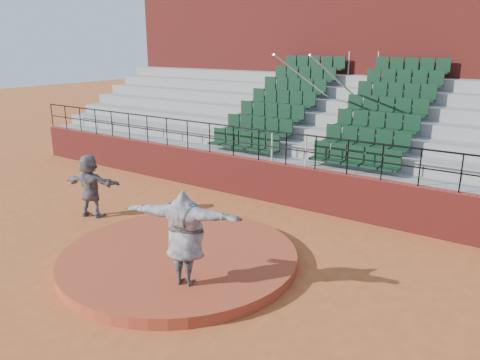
% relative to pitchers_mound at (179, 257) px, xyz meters
% --- Properties ---
extents(ground, '(90.00, 90.00, 0.00)m').
position_rel_pitchers_mound_xyz_m(ground, '(0.00, 0.00, -0.12)').
color(ground, '#B15627').
rests_on(ground, ground).
extents(pitchers_mound, '(5.50, 5.50, 0.25)m').
position_rel_pitchers_mound_xyz_m(pitchers_mound, '(0.00, 0.00, 0.00)').
color(pitchers_mound, '#A23F24').
rests_on(pitchers_mound, ground).
extents(pitching_rubber, '(0.60, 0.15, 0.03)m').
position_rel_pitchers_mound_xyz_m(pitching_rubber, '(0.00, 0.15, 0.14)').
color(pitching_rubber, white).
rests_on(pitching_rubber, pitchers_mound).
extents(boundary_wall, '(24.00, 0.30, 1.30)m').
position_rel_pitchers_mound_xyz_m(boundary_wall, '(0.00, 5.00, 0.53)').
color(boundary_wall, maroon).
rests_on(boundary_wall, ground).
extents(wall_railing, '(24.04, 0.05, 1.03)m').
position_rel_pitchers_mound_xyz_m(wall_railing, '(0.00, 5.00, 1.90)').
color(wall_railing, black).
rests_on(wall_railing, boundary_wall).
extents(seating_deck, '(24.00, 5.97, 4.63)m').
position_rel_pitchers_mound_xyz_m(seating_deck, '(0.00, 8.65, 1.31)').
color(seating_deck, gray).
rests_on(seating_deck, ground).
extents(press_box_facade, '(24.00, 3.00, 7.10)m').
position_rel_pitchers_mound_xyz_m(press_box_facade, '(0.00, 12.60, 3.43)').
color(press_box_facade, maroon).
rests_on(press_box_facade, ground).
extents(pitcher, '(2.52, 1.36, 1.98)m').
position_rel_pitchers_mound_xyz_m(pitcher, '(1.09, -0.99, 1.11)').
color(pitcher, black).
rests_on(pitcher, pitchers_mound).
extents(fielder, '(1.82, 1.07, 1.87)m').
position_rel_pitchers_mound_xyz_m(fielder, '(-4.16, 0.82, 0.81)').
color(fielder, black).
rests_on(fielder, ground).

